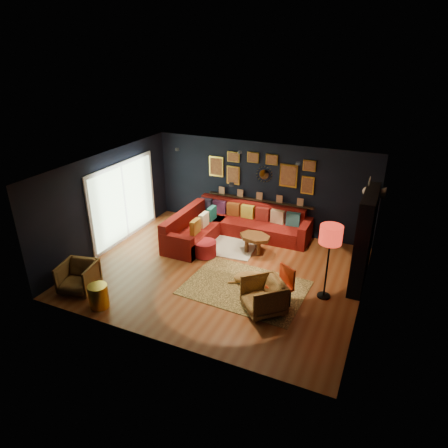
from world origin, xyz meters
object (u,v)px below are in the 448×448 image
at_px(armchair_left, 78,276).
at_px(orange_chair, 283,284).
at_px(pouf, 205,248).
at_px(floor_lamp, 331,238).
at_px(coffee_table, 255,239).
at_px(dog, 253,276).
at_px(sectional, 228,227).
at_px(gold_stool, 99,296).
at_px(armchair_right, 264,295).

relative_size(armchair_left, orange_chair, 0.84).
height_order(pouf, orange_chair, orange_chair).
bearing_deg(floor_lamp, pouf, 169.67).
bearing_deg(orange_chair, armchair_left, -131.67).
xyz_separation_m(coffee_table, dog, (0.52, -1.50, -0.17)).
height_order(coffee_table, pouf, coffee_table).
bearing_deg(sectional, floor_lamp, -30.83).
relative_size(pouf, armchair_left, 0.77).
bearing_deg(armchair_left, gold_stool, -32.71).
height_order(coffee_table, floor_lamp, floor_lamp).
distance_m(coffee_table, gold_stool, 4.23).
bearing_deg(armchair_right, armchair_left, -118.62).
distance_m(armchair_left, dog, 3.92).
bearing_deg(floor_lamp, dog, -174.64).
height_order(armchair_right, floor_lamp, floor_lamp).
bearing_deg(armchair_right, coffee_table, 161.90).
xyz_separation_m(sectional, armchair_left, (-1.94, -3.86, 0.06)).
height_order(pouf, dog, pouf).
bearing_deg(dog, gold_stool, -162.30).
bearing_deg(gold_stool, coffee_table, 59.74).
xyz_separation_m(gold_stool, floor_lamp, (4.24, 2.30, 1.19)).
distance_m(armchair_right, floor_lamp, 1.81).
bearing_deg(orange_chair, gold_stool, -123.83).
bearing_deg(dog, coffee_table, 87.61).
xyz_separation_m(sectional, gold_stool, (-1.13, -4.16, -0.07)).
xyz_separation_m(coffee_table, floor_lamp, (2.11, -1.35, 1.07)).
bearing_deg(armchair_left, floor_lamp, 9.31).
relative_size(coffee_table, dog, 0.81).
xyz_separation_m(sectional, coffee_table, (1.00, -0.51, 0.05)).
distance_m(pouf, dog, 1.76).
distance_m(floor_lamp, dog, 2.03).
height_order(coffee_table, orange_chair, orange_chair).
relative_size(orange_chair, floor_lamp, 0.53).
height_order(gold_stool, dog, gold_stool).
relative_size(sectional, coffee_table, 3.46).
height_order(sectional, armchair_right, sectional).
bearing_deg(coffee_table, sectional, 153.01).
relative_size(armchair_left, armchair_right, 0.96).
bearing_deg(pouf, armchair_right, -36.83).
relative_size(pouf, orange_chair, 0.65).
bearing_deg(coffee_table, dog, -71.00).
distance_m(coffee_table, pouf, 1.34).
relative_size(pouf, floor_lamp, 0.34).
distance_m(gold_stool, floor_lamp, 4.97).
bearing_deg(orange_chair, floor_lamp, 72.72).
height_order(armchair_left, orange_chair, orange_chair).
relative_size(gold_stool, floor_lamp, 0.30).
bearing_deg(coffee_table, floor_lamp, -32.54).
xyz_separation_m(coffee_table, pouf, (-1.09, -0.77, -0.16)).
distance_m(sectional, floor_lamp, 3.80).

